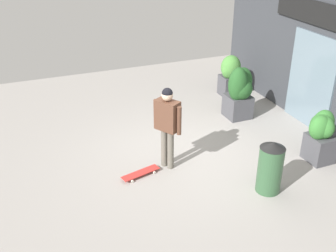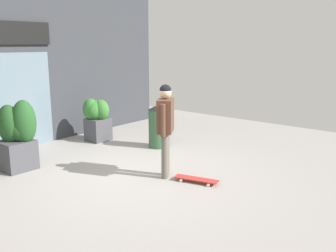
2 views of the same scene
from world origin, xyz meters
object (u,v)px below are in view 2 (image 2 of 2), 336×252
skateboard (196,179)px  planter_box_mid (18,133)px  trash_bin (158,126)px  skateboarder (165,121)px  planter_box_right (97,117)px

skateboard → planter_box_mid: bearing=-167.3°
skateboard → trash_bin: size_ratio=0.81×
skateboarder → skateboard: skateboarder is taller
skateboarder → planter_box_mid: skateboarder is taller
skateboarder → planter_box_right: skateboarder is taller
skateboarder → planter_box_right: size_ratio=1.59×
skateboarder → planter_box_right: 3.21m
planter_box_right → planter_box_mid: bearing=-168.1°
trash_bin → skateboarder: bearing=-135.4°
planter_box_mid → trash_bin: size_ratio=1.35×
skateboarder → trash_bin: (1.47, 1.45, -0.56)m
skateboard → trash_bin: trash_bin is taller
planter_box_right → trash_bin: (0.54, -1.59, -0.12)m
skateboarder → planter_box_mid: (-1.48, 2.53, -0.35)m
skateboarder → skateboard: size_ratio=2.09×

